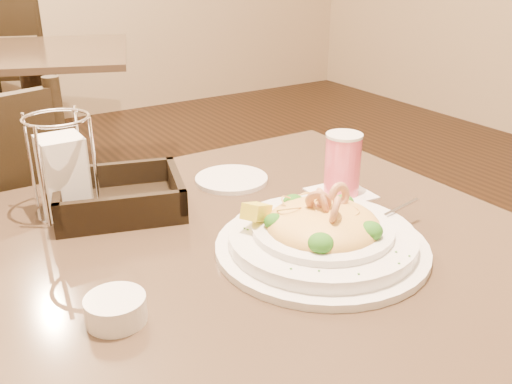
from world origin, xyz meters
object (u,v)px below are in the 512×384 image
main_table (262,348)px  side_plate (231,179)px  drink_glass (343,165)px  dining_chair_far (17,65)px  bread_basket (120,199)px  background_table (36,98)px  butter_ramekin (116,309)px  pasta_bowl (322,234)px  napkin_caddy (64,173)px

main_table → side_plate: side_plate is taller
drink_glass → side_plate: (-0.15, 0.17, -0.06)m
dining_chair_far → bread_basket: 2.90m
drink_glass → bread_basket: size_ratio=0.46×
dining_chair_far → drink_glass: 3.04m
background_table → butter_ramekin: size_ratio=14.28×
drink_glass → pasta_bowl: bearing=-137.7°
pasta_bowl → side_plate: size_ratio=2.52×
background_table → dining_chair_far: size_ratio=1.24×
dining_chair_far → bread_basket: size_ratio=3.44×
pasta_bowl → drink_glass: 0.24m
main_table → background_table: 2.17m
background_table → dining_chair_far: (0.10, 0.93, -0.00)m
background_table → pasta_bowl: (-0.03, -2.26, 0.26)m
main_table → drink_glass: (0.24, 0.08, 0.29)m
pasta_bowl → bread_basket: (-0.22, 0.32, -0.01)m
butter_ramekin → main_table: bearing=17.0°
side_plate → butter_ramekin: bearing=-137.6°
dining_chair_far → napkin_caddy: (-0.43, -2.82, 0.31)m
pasta_bowl → bread_basket: size_ratio=1.42×
pasta_bowl → side_plate: pasta_bowl is taller
pasta_bowl → main_table: bearing=125.4°
napkin_caddy → side_plate: bearing=-4.9°
drink_glass → bread_basket: (-0.40, 0.16, -0.04)m
dining_chair_far → bread_basket: (-0.34, -2.86, 0.25)m
background_table → drink_glass: 2.12m
drink_glass → napkin_caddy: 0.52m
main_table → drink_glass: drink_glass is taller
bread_basket → butter_ramekin: bearing=-110.9°
main_table → bread_basket: size_ratio=3.32×
main_table → bread_basket: bearing=123.9°
background_table → napkin_caddy: 1.95m
pasta_bowl → butter_ramekin: size_ratio=4.74×
drink_glass → napkin_caddy: napkin_caddy is taller
main_table → napkin_caddy: bearing=131.5°
dining_chair_far → bread_basket: dining_chair_far is taller
side_plate → napkin_caddy: bearing=175.1°
butter_ramekin → side_plate: bearing=42.4°
main_table → butter_ramekin: size_ratio=11.10×
napkin_caddy → background_table: bearing=80.0°
background_table → butter_ramekin: butter_ramekin is taller
background_table → drink_glass: (0.15, -2.10, 0.29)m
drink_glass → bread_basket: 0.43m
drink_glass → background_table: bearing=94.1°
dining_chair_far → pasta_bowl: dining_chair_far is taller
background_table → napkin_caddy: napkin_caddy is taller
napkin_caddy → side_plate: napkin_caddy is taller
drink_glass → napkin_caddy: bearing=157.4°
pasta_bowl → drink_glass: (0.18, 0.16, 0.03)m
drink_glass → side_plate: drink_glass is taller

